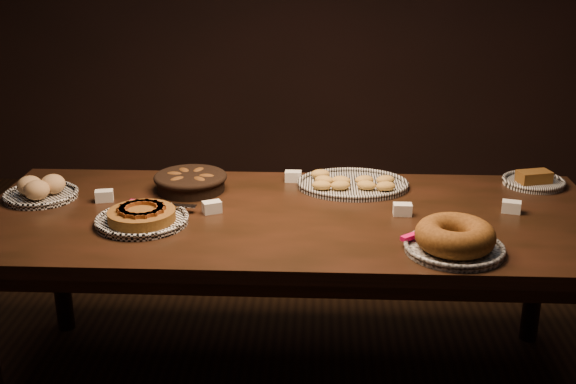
{
  "coord_description": "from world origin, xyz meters",
  "views": [
    {
      "loc": [
        0.11,
        -2.57,
        1.77
      ],
      "look_at": [
        -0.01,
        0.05,
        0.82
      ],
      "focal_mm": 45.0,
      "sensor_mm": 36.0,
      "label": 1
    }
  ],
  "objects_px": {
    "apple_tart_plate": "(142,217)",
    "bundt_cake_plate": "(455,239)",
    "buffet_table": "(291,231)",
    "madeleine_platter": "(352,183)"
  },
  "relations": [
    {
      "from": "buffet_table",
      "to": "madeleine_platter",
      "type": "height_order",
      "value": "madeleine_platter"
    },
    {
      "from": "madeleine_platter",
      "to": "buffet_table",
      "type": "bearing_deg",
      "value": -132.13
    },
    {
      "from": "buffet_table",
      "to": "bundt_cake_plate",
      "type": "relative_size",
      "value": 6.37
    },
    {
      "from": "apple_tart_plate",
      "to": "madeleine_platter",
      "type": "bearing_deg",
      "value": 17.27
    },
    {
      "from": "buffet_table",
      "to": "madeleine_platter",
      "type": "relative_size",
      "value": 5.14
    },
    {
      "from": "buffet_table",
      "to": "bundt_cake_plate",
      "type": "height_order",
      "value": "bundt_cake_plate"
    },
    {
      "from": "apple_tart_plate",
      "to": "madeleine_platter",
      "type": "relative_size",
      "value": 0.77
    },
    {
      "from": "madeleine_platter",
      "to": "bundt_cake_plate",
      "type": "xyz_separation_m",
      "value": [
        0.32,
        -0.63,
        0.03
      ]
    },
    {
      "from": "buffet_table",
      "to": "apple_tart_plate",
      "type": "bearing_deg",
      "value": -167.54
    },
    {
      "from": "apple_tart_plate",
      "to": "bundt_cake_plate",
      "type": "relative_size",
      "value": 0.95
    }
  ]
}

